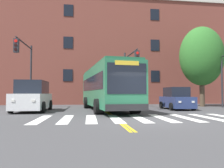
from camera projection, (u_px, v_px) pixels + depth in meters
ground_plane at (152, 121)px, 10.31m from camera, size 120.00×120.00×0.00m
crosswalk at (163, 118)px, 11.46m from camera, size 13.11×4.24×0.01m
lane_line_yellow_inner at (97, 105)px, 24.99m from camera, size 0.12×36.00×0.01m
lane_line_yellow_outer at (98, 105)px, 25.01m from camera, size 0.12×36.00×0.01m
city_bus at (106, 87)px, 17.07m from camera, size 3.64×11.12×3.34m
car_white_near_lane at (33, 97)px, 15.87m from camera, size 2.30×4.91×2.22m
car_navy_far_lane at (176, 99)px, 17.87m from camera, size 2.06×3.94×1.81m
traffic_light_far_corner at (25, 62)px, 17.82m from camera, size 0.34×4.42×5.62m
traffic_light_overhead at (130, 68)px, 18.92m from camera, size 0.36×4.57×5.20m
street_tree_curbside_large at (201, 56)px, 22.03m from camera, size 4.55×4.11×8.06m
building_facade at (109, 53)px, 29.69m from camera, size 39.53×7.15×13.71m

